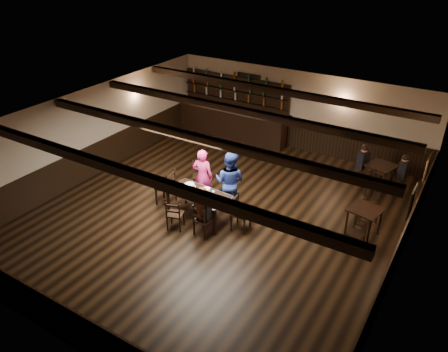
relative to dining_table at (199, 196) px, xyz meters
The scene contains 25 objects.
ground 0.86m from the dining_table, 48.52° to the left, with size 10.00×10.00×0.00m, color black.
room_shell 1.21m from the dining_table, 50.38° to the left, with size 9.02×10.02×2.71m.
dining_table is the anchor object (origin of this frame).
chair_near_left 0.81m from the dining_table, 107.89° to the right, with size 0.48×0.47×0.83m.
chair_near_right 0.81m from the dining_table, 51.86° to the right, with size 0.45×0.43×0.87m.
chair_end_left 1.14m from the dining_table, behind, with size 0.52×0.54×1.02m.
chair_end_right 1.09m from the dining_table, ahead, with size 0.45×0.47×0.94m.
chair_far_pushed 1.60m from the dining_table, 124.22° to the left, with size 0.55×0.55×0.86m.
woman_pink 0.83m from the dining_table, 117.55° to the left, with size 0.58×0.38×1.59m, color #E93072.
man_blue 0.91m from the dining_table, 60.50° to the left, with size 0.82×0.64×1.69m, color navy.
seated_person 0.78m from the dining_table, 48.79° to the right, with size 0.37×0.56×0.91m.
cake 0.43m from the dining_table, 161.89° to the left, with size 0.32×0.32×0.10m.
plate_stack_a 0.18m from the dining_table, 120.49° to the right, with size 0.15×0.15×0.14m, color white.
plate_stack_b 0.31m from the dining_table, ahead, with size 0.19×0.19×0.23m, color white.
tea_light 0.16m from the dining_table, 77.33° to the left, with size 0.05×0.05×0.06m.
salt_shaker 0.37m from the dining_table, 11.98° to the right, with size 0.03×0.03×0.08m, color silver.
pepper_shaker 0.47m from the dining_table, 13.98° to the right, with size 0.03×0.03×0.08m, color #A5A8AD.
drink_glass 0.39m from the dining_table, 20.40° to the left, with size 0.07×0.07×0.11m, color silver.
menu_red 0.53m from the dining_table, 19.57° to the right, with size 0.28×0.19×0.00m, color maroon.
menu_blue 0.53m from the dining_table, ahead, with size 0.33×0.23×0.00m, color #0D1044.
bar_counter 5.50m from the dining_table, 111.63° to the left, with size 4.38×0.70×2.20m.
back_table_a 4.10m from the dining_table, 21.40° to the left, with size 0.84×0.84×0.75m.
back_table_b 5.39m from the dining_table, 48.75° to the left, with size 0.91×0.91×0.75m.
bg_patron_left 5.10m from the dining_table, 54.15° to the left, with size 0.31×0.40×0.73m.
bg_patron_right 5.85m from the dining_table, 45.18° to the left, with size 0.23×0.35×0.71m.
Camera 1 is at (5.19, -8.17, 6.43)m, focal length 35.00 mm.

